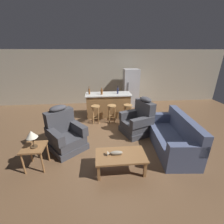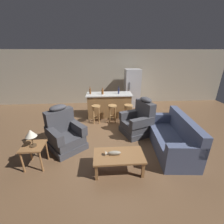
{
  "view_description": "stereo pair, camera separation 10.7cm",
  "coord_description": "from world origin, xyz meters",
  "px_view_note": "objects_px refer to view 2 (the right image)",
  "views": [
    {
      "loc": [
        -0.39,
        -4.42,
        2.52
      ],
      "look_at": [
        0.01,
        -0.1,
        0.75
      ],
      "focal_mm": 24.0,
      "sensor_mm": 36.0,
      "label": 1
    },
    {
      "loc": [
        -0.29,
        -4.43,
        2.52
      ],
      "look_at": [
        0.01,
        -0.1,
        0.75
      ],
      "focal_mm": 24.0,
      "sensor_mm": 36.0,
      "label": 2
    }
  ],
  "objects_px": {
    "fish_figurine": "(113,153)",
    "bar_stool_middle": "(112,111)",
    "end_table": "(34,149)",
    "bar_stool_right": "(128,110)",
    "bottle_tall_green": "(103,92)",
    "bottle_short_amber": "(90,91)",
    "refrigerator": "(132,88)",
    "bar_stool_left": "(96,111)",
    "coffee_table": "(119,157)",
    "bottle_wine_dark": "(119,91)",
    "couch": "(173,138)",
    "recliner_near_island": "(138,121)",
    "table_lamp": "(31,134)",
    "recliner_near_lamp": "(65,134)",
    "kitchen_island": "(109,105)"
  },
  "relations": [
    {
      "from": "coffee_table",
      "to": "table_lamp",
      "type": "height_order",
      "value": "table_lamp"
    },
    {
      "from": "table_lamp",
      "to": "bottle_short_amber",
      "type": "xyz_separation_m",
      "value": [
        1.09,
        2.86,
        0.2
      ]
    },
    {
      "from": "refrigerator",
      "to": "bottle_short_amber",
      "type": "height_order",
      "value": "refrigerator"
    },
    {
      "from": "couch",
      "to": "bar_stool_middle",
      "type": "relative_size",
      "value": 2.89
    },
    {
      "from": "fish_figurine",
      "to": "bottle_short_amber",
      "type": "xyz_separation_m",
      "value": [
        -0.66,
        3.1,
        0.6
      ]
    },
    {
      "from": "bottle_tall_green",
      "to": "bottle_wine_dark",
      "type": "relative_size",
      "value": 0.85
    },
    {
      "from": "bar_stool_middle",
      "to": "bar_stool_right",
      "type": "height_order",
      "value": "same"
    },
    {
      "from": "recliner_near_lamp",
      "to": "bar_stool_middle",
      "type": "bearing_deg",
      "value": 97.78
    },
    {
      "from": "bar_stool_middle",
      "to": "bottle_short_amber",
      "type": "distance_m",
      "value": 1.19
    },
    {
      "from": "bar_stool_left",
      "to": "recliner_near_island",
      "type": "bearing_deg",
      "value": -31.98
    },
    {
      "from": "bar_stool_left",
      "to": "refrigerator",
      "type": "height_order",
      "value": "refrigerator"
    },
    {
      "from": "kitchen_island",
      "to": "bottle_wine_dark",
      "type": "height_order",
      "value": "bottle_wine_dark"
    },
    {
      "from": "fish_figurine",
      "to": "couch",
      "type": "height_order",
      "value": "couch"
    },
    {
      "from": "recliner_near_lamp",
      "to": "kitchen_island",
      "type": "distance_m",
      "value": 2.51
    },
    {
      "from": "fish_figurine",
      "to": "bar_stool_right",
      "type": "bearing_deg",
      "value": 72.89
    },
    {
      "from": "bar_stool_right",
      "to": "bottle_tall_green",
      "type": "xyz_separation_m",
      "value": [
        -0.94,
        0.56,
        0.58
      ]
    },
    {
      "from": "table_lamp",
      "to": "bottle_wine_dark",
      "type": "distance_m",
      "value": 3.61
    },
    {
      "from": "recliner_near_island",
      "to": "refrigerator",
      "type": "distance_m",
      "value": 2.75
    },
    {
      "from": "couch",
      "to": "kitchen_island",
      "type": "relative_size",
      "value": 1.09
    },
    {
      "from": "bottle_wine_dark",
      "to": "bottle_short_amber",
      "type": "bearing_deg",
      "value": 179.0
    },
    {
      "from": "recliner_near_island",
      "to": "bar_stool_left",
      "type": "relative_size",
      "value": 1.76
    },
    {
      "from": "fish_figurine",
      "to": "bar_stool_middle",
      "type": "xyz_separation_m",
      "value": [
        0.16,
        2.48,
        0.01
      ]
    },
    {
      "from": "bottle_wine_dark",
      "to": "bar_stool_left",
      "type": "bearing_deg",
      "value": -145.97
    },
    {
      "from": "bar_stool_middle",
      "to": "bottle_wine_dark",
      "type": "height_order",
      "value": "bottle_wine_dark"
    },
    {
      "from": "bar_stool_left",
      "to": "bottle_tall_green",
      "type": "height_order",
      "value": "bottle_tall_green"
    },
    {
      "from": "couch",
      "to": "recliner_near_island",
      "type": "xyz_separation_m",
      "value": [
        -0.73,
        0.95,
        0.08
      ]
    },
    {
      "from": "bar_stool_middle",
      "to": "bottle_short_amber",
      "type": "height_order",
      "value": "bottle_short_amber"
    },
    {
      "from": "kitchen_island",
      "to": "bottle_tall_green",
      "type": "xyz_separation_m",
      "value": [
        -0.26,
        -0.07,
        0.57
      ]
    },
    {
      "from": "fish_figurine",
      "to": "couch",
      "type": "relative_size",
      "value": 0.17
    },
    {
      "from": "bar_stool_right",
      "to": "fish_figurine",
      "type": "bearing_deg",
      "value": -107.11
    },
    {
      "from": "recliner_near_island",
      "to": "kitchen_island",
      "type": "height_order",
      "value": "recliner_near_island"
    },
    {
      "from": "end_table",
      "to": "bottle_short_amber",
      "type": "distance_m",
      "value": 3.1
    },
    {
      "from": "couch",
      "to": "bar_stool_right",
      "type": "xyz_separation_m",
      "value": [
        -0.91,
        1.81,
        0.13
      ]
    },
    {
      "from": "end_table",
      "to": "bar_stool_left",
      "type": "bearing_deg",
      "value": 58.7
    },
    {
      "from": "coffee_table",
      "to": "bottle_wine_dark",
      "type": "relative_size",
      "value": 3.57
    },
    {
      "from": "fish_figurine",
      "to": "couch",
      "type": "distance_m",
      "value": 1.81
    },
    {
      "from": "refrigerator",
      "to": "table_lamp",
      "type": "bearing_deg",
      "value": -126.32
    },
    {
      "from": "couch",
      "to": "refrigerator",
      "type": "relative_size",
      "value": 1.12
    },
    {
      "from": "kitchen_island",
      "to": "bar_stool_right",
      "type": "relative_size",
      "value": 2.65
    },
    {
      "from": "coffee_table",
      "to": "refrigerator",
      "type": "bearing_deg",
      "value": 75.59
    },
    {
      "from": "kitchen_island",
      "to": "bottle_tall_green",
      "type": "distance_m",
      "value": 0.63
    },
    {
      "from": "bar_stool_right",
      "to": "bottle_wine_dark",
      "type": "bearing_deg",
      "value": 117.02
    },
    {
      "from": "recliner_near_island",
      "to": "table_lamp",
      "type": "relative_size",
      "value": 2.93
    },
    {
      "from": "coffee_table",
      "to": "fish_figurine",
      "type": "distance_m",
      "value": 0.16
    },
    {
      "from": "bottle_short_amber",
      "to": "bar_stool_middle",
      "type": "bearing_deg",
      "value": -36.94
    },
    {
      "from": "bottle_short_amber",
      "to": "refrigerator",
      "type": "bearing_deg",
      "value": 32.44
    },
    {
      "from": "bottle_tall_green",
      "to": "coffee_table",
      "type": "bearing_deg",
      "value": -84.2
    },
    {
      "from": "fish_figurine",
      "to": "end_table",
      "type": "relative_size",
      "value": 0.61
    },
    {
      "from": "coffee_table",
      "to": "bar_stool_left",
      "type": "distance_m",
      "value": 2.56
    },
    {
      "from": "bottle_tall_green",
      "to": "couch",
      "type": "bearing_deg",
      "value": -51.88
    }
  ]
}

